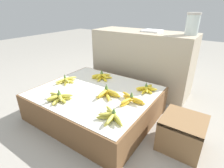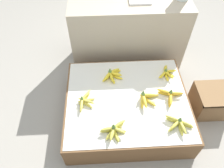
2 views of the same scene
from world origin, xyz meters
name	(u,v)px [view 1 (image 1 of 2)]	position (x,y,z in m)	size (l,w,h in m)	color
ground_plane	(97,114)	(0.00, 0.00, 0.00)	(10.00, 10.00, 0.00)	gray
display_platform	(96,103)	(0.00, 0.00, 0.13)	(1.09, 0.94, 0.27)	brown
back_vendor_table	(141,61)	(0.08, 0.81, 0.36)	(1.20, 0.45, 0.73)	tan
wooden_crate	(182,133)	(0.81, 0.03, 0.13)	(0.31, 0.30, 0.26)	olive
banana_bunch_front_midleft	(59,98)	(-0.14, -0.32, 0.30)	(0.21, 0.19, 0.10)	gold
banana_bunch_front_right	(111,116)	(0.38, -0.29, 0.30)	(0.22, 0.19, 0.09)	gold
banana_bunch_middle_left	(66,80)	(-0.38, -0.03, 0.29)	(0.16, 0.23, 0.09)	#DBCC4C
banana_bunch_middle_midright	(108,93)	(0.16, -0.03, 0.30)	(0.18, 0.18, 0.11)	gold
banana_bunch_middle_right	(130,99)	(0.38, -0.01, 0.30)	(0.24, 0.19, 0.10)	gold
banana_bunch_back_midleft	(102,77)	(-0.12, 0.25, 0.30)	(0.21, 0.18, 0.10)	yellow
banana_bunch_back_right	(147,89)	(0.40, 0.26, 0.29)	(0.19, 0.20, 0.09)	yellow
glass_jar	(193,24)	(0.59, 0.83, 0.84)	(0.13, 0.13, 0.21)	silver
foam_tray_white	(152,31)	(0.18, 0.83, 0.74)	(0.21, 0.20, 0.02)	white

